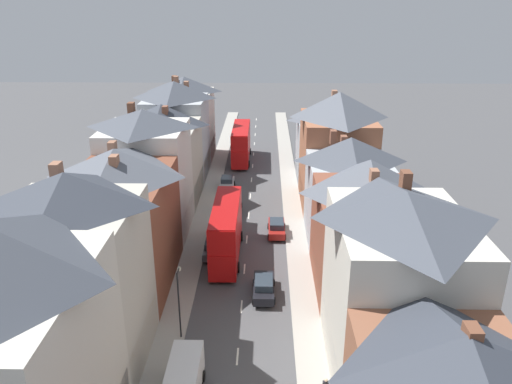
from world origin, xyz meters
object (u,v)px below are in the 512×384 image
double_decker_bus_mid_street (241,143)px  car_parked_left_a (213,247)px  car_parked_right_a (264,287)px  street_lamp (179,300)px  double_decker_bus_lead (226,230)px  car_parked_left_b (277,227)px  car_near_silver (227,183)px  delivery_van (184,381)px  car_near_blue (233,206)px

double_decker_bus_mid_street → car_parked_left_a: double_decker_bus_mid_street is taller
car_parked_left_a → car_parked_right_a: size_ratio=0.94×
double_decker_bus_mid_street → street_lamp: size_ratio=1.96×
double_decker_bus_lead → car_parked_left_b: double_decker_bus_lead is taller
car_near_silver → car_parked_right_a: (4.90, -24.98, 0.02)m
double_decker_bus_lead → delivery_van: bearing=-94.0°
car_near_silver → car_parked_right_a: 25.46m
delivery_van → car_parked_left_a: bearing=90.0°
double_decker_bus_mid_street → car_parked_left_a: (-1.29, -29.83, -1.99)m
double_decker_bus_lead → car_near_blue: 10.81m
car_parked_left_b → street_lamp: 18.83m
double_decker_bus_mid_street → car_parked_left_b: size_ratio=2.56×
car_near_silver → street_lamp: 30.74m
delivery_van → street_lamp: 6.37m
street_lamp → car_near_blue: bearing=83.9°
double_decker_bus_lead → car_parked_right_a: 7.88m
double_decker_bus_lead → car_parked_left_b: bearing=44.4°
delivery_van → street_lamp: size_ratio=0.95×
car_parked_left_a → car_parked_left_b: car_parked_left_a is taller
double_decker_bus_lead → street_lamp: 12.61m
double_decker_bus_lead → car_parked_left_b: size_ratio=2.56×
car_near_blue → street_lamp: (-2.45, -22.98, 2.45)m
double_decker_bus_mid_street → car_parked_left_b: (4.91, -25.24, -2.00)m
double_decker_bus_lead → car_parked_left_a: size_ratio=2.59×
car_parked_right_a → double_decker_bus_mid_street: bearing=95.6°
car_parked_left_a → car_parked_right_a: (4.90, -6.94, 0.01)m
double_decker_bus_mid_street → car_parked_right_a: 37.00m
delivery_van → double_decker_bus_lead: bearing=86.0°
car_near_blue → double_decker_bus_lead: bearing=-90.0°
car_parked_left_a → street_lamp: bearing=-95.2°
car_near_blue → car_near_silver: car_near_silver is taller
double_decker_bus_lead → car_parked_right_a: bearing=-61.8°
car_near_blue → delivery_van: delivery_van is taller
car_near_silver → delivery_van: size_ratio=0.74×
car_parked_left_a → double_decker_bus_mid_street: bearing=87.5°
car_near_silver → double_decker_bus_lead: bearing=-86.0°
car_near_blue → car_parked_left_b: bearing=-49.9°
double_decker_bus_mid_street → car_parked_right_a: bearing=-84.4°
delivery_van → car_near_silver: bearing=90.0°
car_parked_left_a → delivery_van: size_ratio=0.80×
double_decker_bus_lead → car_near_blue: (0.01, 10.62, -2.02)m
car_parked_right_a → car_parked_left_b: bearing=83.6°
car_parked_left_a → street_lamp: street_lamp is taller
car_near_blue → car_near_silver: (-1.30, 7.64, 0.02)m
double_decker_bus_mid_street → car_parked_left_b: 25.79m
car_near_blue → street_lamp: 23.24m
car_parked_right_a → car_parked_left_b: size_ratio=1.05×
car_parked_right_a → street_lamp: (-6.05, -5.64, 2.41)m
car_parked_left_b → delivery_van: 23.96m
double_decker_bus_lead → street_lamp: bearing=-101.2°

